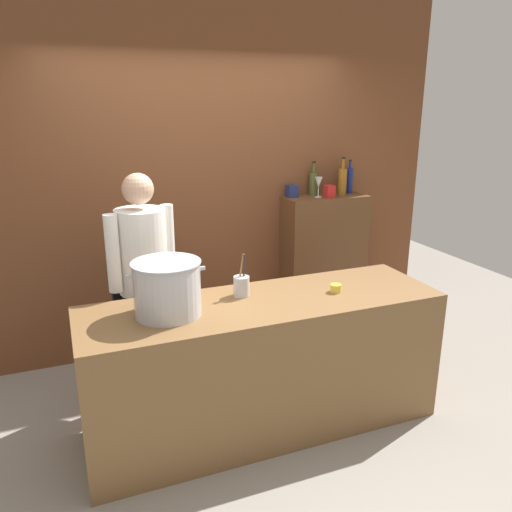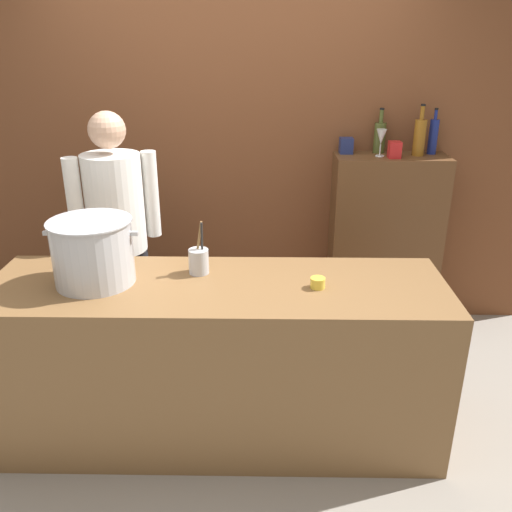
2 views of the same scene
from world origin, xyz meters
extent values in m
plane|color=gray|center=(0.00, 0.00, 0.00)|extent=(8.00, 8.00, 0.00)
cube|color=brown|center=(0.00, 1.40, 1.50)|extent=(4.40, 0.10, 3.00)
cube|color=brown|center=(0.00, 0.00, 0.45)|extent=(2.30, 0.70, 0.90)
cube|color=brown|center=(1.09, 1.19, 0.65)|extent=(0.76, 0.32, 1.29)
cylinder|color=black|center=(-0.55, 0.65, 0.42)|extent=(0.14, 0.14, 0.84)
cylinder|color=black|center=(-0.74, 0.57, 0.42)|extent=(0.14, 0.14, 0.84)
cylinder|color=white|center=(-0.65, 0.61, 1.13)|extent=(0.34, 0.34, 0.58)
cube|color=black|center=(-0.72, 0.77, 0.89)|extent=(0.28, 0.14, 0.52)
cylinder|color=white|center=(-0.45, 0.70, 1.16)|extent=(0.09, 0.09, 0.52)
cylinder|color=white|center=(-0.85, 0.52, 1.16)|extent=(0.09, 0.09, 0.52)
sphere|color=tan|center=(-0.65, 0.61, 1.55)|extent=(0.21, 0.21, 0.21)
cylinder|color=#B7BABF|center=(-0.60, 0.01, 1.06)|extent=(0.39, 0.39, 0.32)
cylinder|color=#B7BABF|center=(-0.60, 0.01, 1.22)|extent=(0.41, 0.41, 0.01)
cube|color=#B7BABF|center=(-0.82, 0.01, 1.16)|extent=(0.04, 0.02, 0.02)
cube|color=#B7BABF|center=(-0.39, 0.01, 1.16)|extent=(0.04, 0.02, 0.02)
cylinder|color=#B7BABF|center=(-0.10, 0.13, 0.97)|extent=(0.10, 0.10, 0.13)
cylinder|color=#262626|center=(-0.08, 0.14, 1.05)|extent=(0.02, 0.03, 0.26)
cylinder|color=olive|center=(-0.10, 0.14, 1.05)|extent=(0.05, 0.02, 0.26)
cylinder|color=yellow|center=(0.50, -0.03, 0.93)|extent=(0.07, 0.07, 0.05)
cylinder|color=#475123|center=(1.02, 1.29, 1.39)|extent=(0.08, 0.08, 0.20)
cylinder|color=#475123|center=(1.02, 1.29, 1.54)|extent=(0.03, 0.03, 0.09)
cylinder|color=black|center=(1.02, 1.29, 1.59)|extent=(0.03, 0.03, 0.01)
cylinder|color=#8C5919|center=(1.26, 1.20, 1.41)|extent=(0.08, 0.08, 0.24)
cylinder|color=#8C5919|center=(1.26, 1.20, 1.57)|extent=(0.03, 0.03, 0.09)
cylinder|color=black|center=(1.26, 1.20, 1.62)|extent=(0.03, 0.03, 0.01)
cylinder|color=navy|center=(1.37, 1.26, 1.41)|extent=(0.06, 0.06, 0.23)
cylinder|color=navy|center=(1.37, 1.26, 1.55)|extent=(0.02, 0.02, 0.06)
cylinder|color=black|center=(1.37, 1.26, 1.59)|extent=(0.02, 0.02, 0.01)
cylinder|color=silver|center=(1.00, 1.17, 1.30)|extent=(0.06, 0.06, 0.01)
cylinder|color=silver|center=(1.00, 1.17, 1.34)|extent=(0.01, 0.01, 0.07)
cone|color=silver|center=(1.00, 1.17, 1.42)|extent=(0.07, 0.07, 0.10)
cube|color=navy|center=(0.79, 1.26, 1.35)|extent=(0.09, 0.09, 0.11)
cube|color=red|center=(1.09, 1.12, 1.35)|extent=(0.08, 0.08, 0.11)
camera|label=1|loc=(-1.14, -2.73, 2.10)|focal=35.39mm
camera|label=2|loc=(0.24, -2.41, 2.05)|focal=37.64mm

